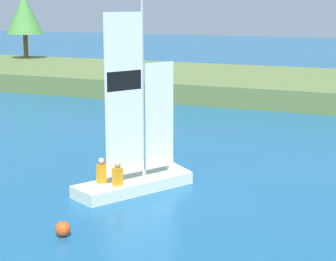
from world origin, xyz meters
TOP-DOWN VIEW (x-y plane):
  - shore_bank at (0.00, 31.83)m, footprint 80.00×12.47m
  - shoreline_tree_left at (-22.56, 35.73)m, footprint 3.05×3.05m
  - sailboat at (1.09, 10.50)m, footprint 2.98×4.41m
  - channel_buoy at (0.93, 5.77)m, footprint 0.39×0.39m

SIDE VIEW (x-z plane):
  - channel_buoy at x=0.93m, z-range 0.00..0.39m
  - sailboat at x=1.09m, z-range -2.71..3.70m
  - shore_bank at x=0.00m, z-range 0.00..1.18m
  - shoreline_tree_left at x=-22.56m, z-range 2.17..7.47m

